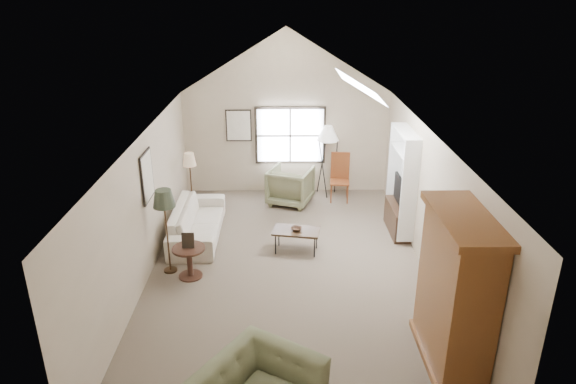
{
  "coord_description": "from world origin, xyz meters",
  "views": [
    {
      "loc": [
        -0.11,
        -8.15,
        4.85
      ],
      "look_at": [
        0.0,
        0.4,
        1.4
      ],
      "focal_mm": 32.0,
      "sensor_mm": 36.0,
      "label": 1
    }
  ],
  "objects_px": {
    "coffee_table": "(296,241)",
    "armchair_far": "(291,186)",
    "side_chair": "(340,178)",
    "sofa": "(197,221)",
    "armoire": "(456,292)",
    "side_table": "(190,262)"
  },
  "relations": [
    {
      "from": "sofa",
      "to": "side_table",
      "type": "height_order",
      "value": "sofa"
    },
    {
      "from": "armchair_far",
      "to": "coffee_table",
      "type": "relative_size",
      "value": 1.08
    },
    {
      "from": "armoire",
      "to": "coffee_table",
      "type": "bearing_deg",
      "value": 122.53
    },
    {
      "from": "sofa",
      "to": "armoire",
      "type": "bearing_deg",
      "value": -133.83
    },
    {
      "from": "sofa",
      "to": "armchair_far",
      "type": "bearing_deg",
      "value": -48.61
    },
    {
      "from": "coffee_table",
      "to": "armchair_far",
      "type": "bearing_deg",
      "value": 91.67
    },
    {
      "from": "armoire",
      "to": "side_chair",
      "type": "height_order",
      "value": "armoire"
    },
    {
      "from": "armoire",
      "to": "coffee_table",
      "type": "distance_m",
      "value": 3.85
    },
    {
      "from": "side_table",
      "to": "coffee_table",
      "type": "bearing_deg",
      "value": 25.6
    },
    {
      "from": "armchair_far",
      "to": "coffee_table",
      "type": "bearing_deg",
      "value": 111.68
    },
    {
      "from": "armchair_far",
      "to": "side_table",
      "type": "bearing_deg",
      "value": 80.99
    },
    {
      "from": "coffee_table",
      "to": "armoire",
      "type": "bearing_deg",
      "value": -57.47
    },
    {
      "from": "armoire",
      "to": "armchair_far",
      "type": "xyz_separation_m",
      "value": [
        -2.08,
        5.57,
        -0.66
      ]
    },
    {
      "from": "armoire",
      "to": "coffee_table",
      "type": "xyz_separation_m",
      "value": [
        -2.01,
        3.16,
        -0.87
      ]
    },
    {
      "from": "side_chair",
      "to": "armchair_far",
      "type": "bearing_deg",
      "value": -167.04
    },
    {
      "from": "armchair_far",
      "to": "side_chair",
      "type": "relative_size",
      "value": 0.84
    },
    {
      "from": "sofa",
      "to": "side_chair",
      "type": "relative_size",
      "value": 2.01
    },
    {
      "from": "armoire",
      "to": "side_table",
      "type": "bearing_deg",
      "value": 150.35
    },
    {
      "from": "sofa",
      "to": "armchair_far",
      "type": "relative_size",
      "value": 2.4
    },
    {
      "from": "armchair_far",
      "to": "sofa",
      "type": "bearing_deg",
      "value": 61.64
    },
    {
      "from": "coffee_table",
      "to": "side_table",
      "type": "relative_size",
      "value": 1.53
    },
    {
      "from": "armoire",
      "to": "coffee_table",
      "type": "height_order",
      "value": "armoire"
    }
  ]
}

